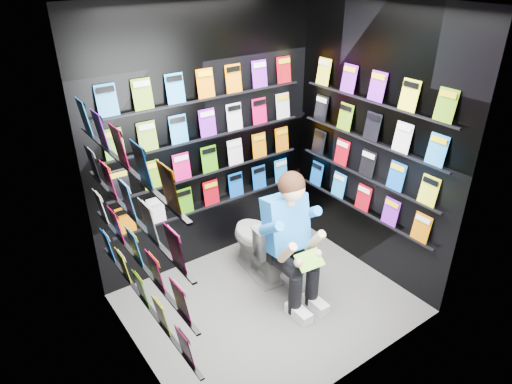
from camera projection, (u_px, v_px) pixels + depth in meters
floor at (268, 303)px, 4.25m from camera, size 2.40×2.40×0.00m
ceiling at (273, 3)px, 3.03m from camera, size 2.40×2.40×0.00m
wall_back at (207, 141)px, 4.36m from camera, size 2.40×0.04×2.60m
wall_front at (364, 234)px, 2.93m from camera, size 2.40×0.04×2.60m
wall_left at (126, 225)px, 3.02m from camera, size 0.04×2.00×2.60m
wall_right at (372, 145)px, 4.26m from camera, size 0.04×2.00×2.60m
comics_back at (208, 141)px, 4.34m from camera, size 2.10×0.06×1.37m
comics_left at (131, 223)px, 3.04m from camera, size 0.06×1.70×1.37m
comics_right at (370, 146)px, 4.24m from camera, size 0.06×1.70×1.37m
toilet at (259, 242)px, 4.50m from camera, size 0.49×0.79×0.73m
longbox at (279, 247)px, 4.78m from camera, size 0.25×0.44×0.32m
longbox_lid at (279, 233)px, 4.70m from camera, size 0.27×0.46×0.03m
reader at (284, 223)px, 4.04m from camera, size 0.60×0.81×1.41m
held_comic at (310, 260)px, 3.88m from camera, size 0.26×0.17×0.10m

